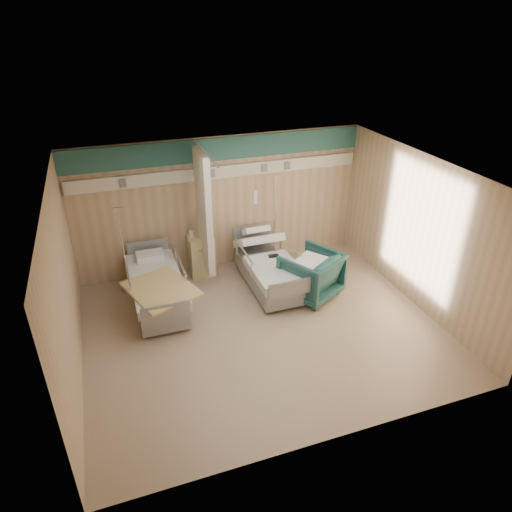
{
  "coord_description": "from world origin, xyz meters",
  "views": [
    {
      "loc": [
        -2.21,
        -6.04,
        4.94
      ],
      "look_at": [
        0.09,
        0.6,
        1.13
      ],
      "focal_mm": 32.0,
      "sensor_mm": 36.0,
      "label": 1
    }
  ],
  "objects_px": {
    "bed_left": "(158,292)",
    "visitor_armchair": "(311,275)",
    "iv_stand_right": "(274,243)",
    "bedside_cabinet": "(202,256)",
    "iv_stand_left": "(127,274)",
    "bed_right": "(268,272)"
  },
  "relations": [
    {
      "from": "bed_left",
      "to": "iv_stand_right",
      "type": "height_order",
      "value": "iv_stand_right"
    },
    {
      "from": "bed_right",
      "to": "visitor_armchair",
      "type": "relative_size",
      "value": 2.16
    },
    {
      "from": "bed_left",
      "to": "iv_stand_left",
      "type": "xyz_separation_m",
      "value": [
        -0.48,
        0.76,
        0.05
      ]
    },
    {
      "from": "visitor_armchair",
      "to": "bed_right",
      "type": "bearing_deg",
      "value": -70.47
    },
    {
      "from": "bed_left",
      "to": "visitor_armchair",
      "type": "bearing_deg",
      "value": -11.55
    },
    {
      "from": "bed_left",
      "to": "bedside_cabinet",
      "type": "height_order",
      "value": "bedside_cabinet"
    },
    {
      "from": "bed_right",
      "to": "bed_left",
      "type": "distance_m",
      "value": 2.2
    },
    {
      "from": "visitor_armchair",
      "to": "iv_stand_right",
      "type": "height_order",
      "value": "iv_stand_right"
    },
    {
      "from": "bedside_cabinet",
      "to": "iv_stand_right",
      "type": "xyz_separation_m",
      "value": [
        1.65,
        0.07,
        -0.02
      ]
    },
    {
      "from": "bed_right",
      "to": "iv_stand_right",
      "type": "bearing_deg",
      "value": 62.79
    },
    {
      "from": "bedside_cabinet",
      "to": "bed_right",
      "type": "bearing_deg",
      "value": -38.05
    },
    {
      "from": "bed_left",
      "to": "iv_stand_left",
      "type": "height_order",
      "value": "iv_stand_left"
    },
    {
      "from": "bedside_cabinet",
      "to": "visitor_armchair",
      "type": "relative_size",
      "value": 0.85
    },
    {
      "from": "bedside_cabinet",
      "to": "bed_left",
      "type": "bearing_deg",
      "value": -139.4
    },
    {
      "from": "bed_right",
      "to": "visitor_armchair",
      "type": "xyz_separation_m",
      "value": [
        0.65,
        -0.58,
        0.14
      ]
    },
    {
      "from": "bedside_cabinet",
      "to": "visitor_armchair",
      "type": "bearing_deg",
      "value": -39.47
    },
    {
      "from": "bed_left",
      "to": "iv_stand_right",
      "type": "bearing_deg",
      "value": 19.81
    },
    {
      "from": "bedside_cabinet",
      "to": "iv_stand_left",
      "type": "height_order",
      "value": "iv_stand_left"
    },
    {
      "from": "bed_left",
      "to": "iv_stand_right",
      "type": "distance_m",
      "value": 2.87
    },
    {
      "from": "bedside_cabinet",
      "to": "iv_stand_right",
      "type": "distance_m",
      "value": 1.65
    },
    {
      "from": "visitor_armchair",
      "to": "iv_stand_left",
      "type": "relative_size",
      "value": 0.56
    },
    {
      "from": "bedside_cabinet",
      "to": "iv_stand_right",
      "type": "height_order",
      "value": "iv_stand_right"
    }
  ]
}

